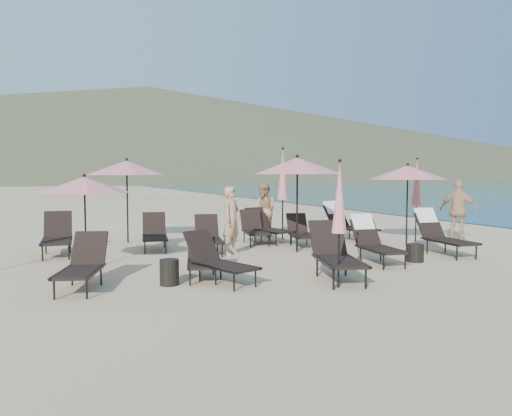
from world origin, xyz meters
name	(u,v)px	position (x,y,z in m)	size (l,w,h in m)	color
ground	(344,271)	(0.00, 0.00, 0.00)	(800.00, 800.00, 0.00)	#D6BA8C
volcanic_headland	(165,134)	(71.37, 302.62, 26.49)	(690.00, 690.00, 55.00)	brown
lounger_0	(83,264)	(-5.11, 0.54, 0.44)	(1.13, 1.74, 0.94)	black
lounger_1	(218,260)	(-2.77, 0.03, 0.43)	(1.08, 1.71, 0.92)	black
lounger_2	(202,257)	(-2.91, 0.57, 0.40)	(0.96, 1.57, 0.85)	black
lounger_3	(336,253)	(-0.61, -0.61, 0.50)	(1.21, 1.98, 1.06)	black
lounger_4	(374,240)	(1.17, 0.54, 0.50)	(0.86, 1.77, 1.06)	black
lounger_5	(441,233)	(3.42, 0.81, 0.54)	(0.85, 1.86, 1.12)	black
lounger_6	(57,235)	(-5.35, 4.60, 0.49)	(0.85, 1.87, 1.05)	black
lounger_7	(155,233)	(-2.95, 4.50, 0.44)	(0.94, 1.74, 0.95)	black
lounger_8	(208,236)	(-1.82, 3.38, 0.44)	(0.98, 1.73, 0.94)	black
lounger_9	(254,228)	(-0.06, 4.49, 0.44)	(0.97, 1.73, 0.94)	black
lounger_10	(267,226)	(0.41, 4.58, 0.46)	(0.93, 1.80, 0.99)	black
lounger_11	(347,222)	(2.76, 3.95, 0.56)	(0.95, 1.94, 1.16)	black
lounger_12	(300,232)	(0.89, 3.46, 0.41)	(0.99, 1.62, 0.87)	black
umbrella_open_0	(84,185)	(-4.88, 2.35, 1.78)	(1.87, 1.87, 2.02)	black
umbrella_open_1	(297,166)	(0.28, 2.55, 2.21)	(2.32, 2.32, 2.50)	black
umbrella_open_2	(408,173)	(3.75, 2.43, 2.04)	(2.15, 2.15, 2.31)	black
umbrella_open_3	(127,168)	(-3.37, 6.10, 2.18)	(2.29, 2.29, 2.47)	black
umbrella_closed_0	(339,198)	(-0.97, -1.24, 1.58)	(0.27, 0.27, 2.28)	black
umbrella_closed_1	(417,183)	(4.53, 2.94, 1.74)	(0.29, 0.29, 2.49)	black
umbrella_closed_3	(283,175)	(1.13, 5.01, 1.96)	(0.33, 0.33, 2.82)	black
side_table_0	(169,272)	(-3.66, 0.19, 0.24)	(0.35, 0.35, 0.47)	black
side_table_1	(415,253)	(2.08, 0.23, 0.20)	(0.40, 0.40, 0.41)	black
beachgoer_a	(232,221)	(-1.39, 2.85, 0.85)	(0.62, 0.41, 1.71)	tan
beachgoer_b	(264,210)	(0.84, 5.71, 0.86)	(0.84, 0.65, 1.72)	tan
beachgoer_c	(459,210)	(5.72, 2.45, 0.93)	(1.09, 0.45, 1.85)	tan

